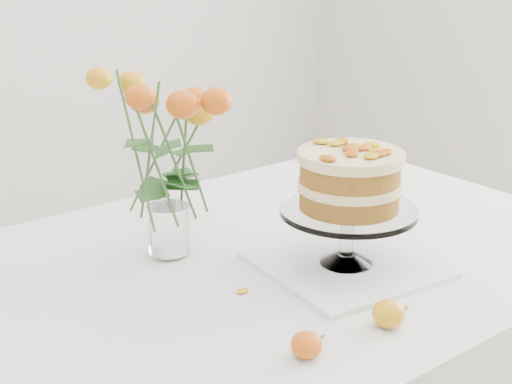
# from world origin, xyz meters

# --- Properties ---
(table) EXTENTS (1.43, 0.93, 0.76)m
(table) POSITION_xyz_m (0.00, 0.00, 0.67)
(table) COLOR tan
(table) RESTS_ON ground
(napkin) EXTENTS (0.33, 0.33, 0.01)m
(napkin) POSITION_xyz_m (0.10, -0.14, 0.76)
(napkin) COLOR white
(napkin) RESTS_ON table
(cake_stand) EXTENTS (0.25, 0.25, 0.23)m
(cake_stand) POSITION_xyz_m (0.10, -0.14, 0.92)
(cake_stand) COLOR silver
(cake_stand) RESTS_ON napkin
(rose_vase) EXTENTS (0.32, 0.32, 0.41)m
(rose_vase) POSITION_xyz_m (-0.14, 0.12, 1.00)
(rose_vase) COLOR silver
(rose_vase) RESTS_ON table
(loose_rose_near) EXTENTS (0.09, 0.05, 0.05)m
(loose_rose_near) POSITION_xyz_m (-0.01, -0.34, 0.78)
(loose_rose_near) COLOR orange
(loose_rose_near) RESTS_ON table
(loose_rose_far) EXTENTS (0.08, 0.05, 0.04)m
(loose_rose_far) POSITION_xyz_m (-0.17, -0.32, 0.78)
(loose_rose_far) COLOR #C34F09
(loose_rose_far) RESTS_ON table
(stray_petal_a) EXTENTS (0.03, 0.02, 0.00)m
(stray_petal_a) POSITION_xyz_m (-0.12, -0.10, 0.76)
(stray_petal_a) COLOR gold
(stray_petal_a) RESTS_ON table
(stray_petal_b) EXTENTS (0.03, 0.02, 0.00)m
(stray_petal_b) POSITION_xyz_m (-0.02, -0.14, 0.76)
(stray_petal_b) COLOR gold
(stray_petal_b) RESTS_ON table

